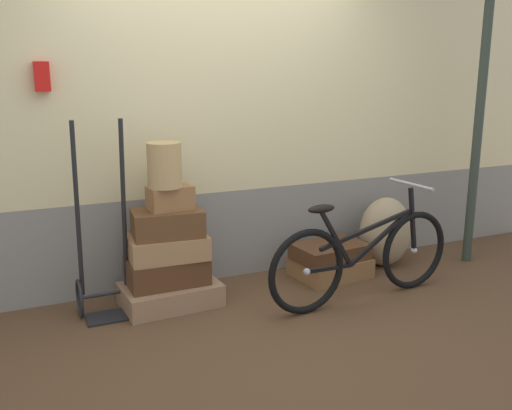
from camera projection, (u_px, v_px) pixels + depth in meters
name	position (u px, v px, depth m)	size (l,w,h in m)	color
ground	(256.00, 316.00, 4.17)	(8.73, 5.20, 0.06)	#513823
station_building	(214.00, 111.00, 4.59)	(6.73, 0.74, 2.76)	gray
suitcase_0	(170.00, 294.00, 4.28)	(0.71, 0.45, 0.16)	#937051
suitcase_1	(167.00, 271.00, 4.25)	(0.58, 0.36, 0.20)	#4C2D19
suitcase_2	(168.00, 247.00, 4.21)	(0.56, 0.36, 0.17)	#9E754C
suitcase_3	(167.00, 223.00, 4.17)	(0.50, 0.33, 0.19)	brown
suitcase_4	(170.00, 198.00, 4.15)	(0.31, 0.20, 0.17)	olive
suitcase_5	(330.00, 267.00, 4.86)	(0.59, 0.46, 0.16)	olive
suitcase_6	(330.00, 251.00, 4.81)	(0.59, 0.40, 0.13)	#4C2D19
wicker_basket	(164.00, 165.00, 4.06)	(0.24, 0.24, 0.32)	tan
luggage_trolley	(105.00, 268.00, 4.08)	(0.40, 0.36, 1.40)	black
burlap_sack	(385.00, 232.00, 5.08)	(0.47, 0.40, 0.62)	#9E8966
bicycle	(363.00, 257.00, 4.31)	(1.65, 0.46, 0.87)	black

